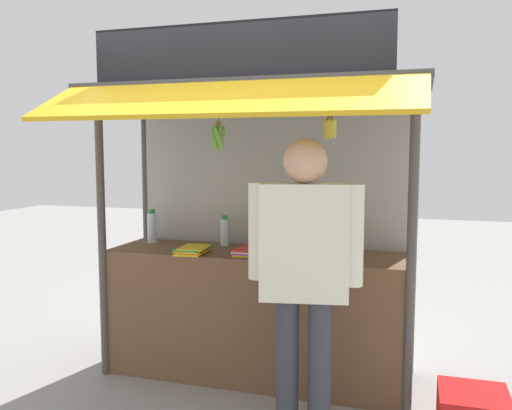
{
  "coord_description": "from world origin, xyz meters",
  "views": [
    {
      "loc": [
        1.16,
        -3.75,
        1.71
      ],
      "look_at": [
        0.0,
        0.0,
        1.3
      ],
      "focal_mm": 37.74,
      "sensor_mm": 36.0,
      "label": 1
    }
  ],
  "objects_px": {
    "water_bottle_rear_center": "(289,232)",
    "magazine_stack_center": "(192,250)",
    "banana_bunch_leftmost": "(330,128)",
    "banana_bunch_rightmost": "(218,137)",
    "water_bottle_back_right": "(225,232)",
    "magazine_stack_far_right": "(253,251)",
    "water_bottle_mid_left": "(152,227)",
    "magazine_stack_left": "(304,253)",
    "vendor_person": "(304,262)"
  },
  "relations": [
    {
      "from": "magazine_stack_left",
      "to": "banana_bunch_leftmost",
      "type": "relative_size",
      "value": 1.11
    },
    {
      "from": "water_bottle_mid_left",
      "to": "water_bottle_rear_center",
      "type": "height_order",
      "value": "water_bottle_mid_left"
    },
    {
      "from": "magazine_stack_center",
      "to": "magazine_stack_left",
      "type": "xyz_separation_m",
      "value": [
        0.82,
        0.08,
        0.01
      ]
    },
    {
      "from": "magazine_stack_center",
      "to": "vendor_person",
      "type": "height_order",
      "value": "vendor_person"
    },
    {
      "from": "water_bottle_back_right",
      "to": "water_bottle_rear_center",
      "type": "bearing_deg",
      "value": 3.61
    },
    {
      "from": "water_bottle_rear_center",
      "to": "magazine_stack_center",
      "type": "relative_size",
      "value": 0.94
    },
    {
      "from": "water_bottle_mid_left",
      "to": "magazine_stack_far_right",
      "type": "distance_m",
      "value": 0.97
    },
    {
      "from": "magazine_stack_center",
      "to": "banana_bunch_rightmost",
      "type": "xyz_separation_m",
      "value": [
        0.29,
        -0.22,
        0.82
      ]
    },
    {
      "from": "magazine_stack_far_right",
      "to": "banana_bunch_leftmost",
      "type": "relative_size",
      "value": 1.18
    },
    {
      "from": "banana_bunch_rightmost",
      "to": "vendor_person",
      "type": "bearing_deg",
      "value": -28.38
    },
    {
      "from": "magazine_stack_far_right",
      "to": "water_bottle_rear_center",
      "type": "bearing_deg",
      "value": 56.98
    },
    {
      "from": "magazine_stack_far_right",
      "to": "magazine_stack_left",
      "type": "height_order",
      "value": "magazine_stack_left"
    },
    {
      "from": "water_bottle_back_right",
      "to": "vendor_person",
      "type": "relative_size",
      "value": 0.13
    },
    {
      "from": "water_bottle_back_right",
      "to": "banana_bunch_leftmost",
      "type": "bearing_deg",
      "value": -32.56
    },
    {
      "from": "banana_bunch_rightmost",
      "to": "water_bottle_rear_center",
      "type": "bearing_deg",
      "value": 61.52
    },
    {
      "from": "water_bottle_rear_center",
      "to": "vendor_person",
      "type": "height_order",
      "value": "vendor_person"
    },
    {
      "from": "water_bottle_rear_center",
      "to": "water_bottle_mid_left",
      "type": "bearing_deg",
      "value": -176.04
    },
    {
      "from": "water_bottle_rear_center",
      "to": "magazine_stack_left",
      "type": "height_order",
      "value": "water_bottle_rear_center"
    },
    {
      "from": "banana_bunch_leftmost",
      "to": "vendor_person",
      "type": "bearing_deg",
      "value": -102.28
    },
    {
      "from": "water_bottle_rear_center",
      "to": "magazine_stack_center",
      "type": "distance_m",
      "value": 0.75
    },
    {
      "from": "water_bottle_rear_center",
      "to": "magazine_stack_far_right",
      "type": "bearing_deg",
      "value": -123.02
    },
    {
      "from": "magazine_stack_far_right",
      "to": "magazine_stack_left",
      "type": "bearing_deg",
      "value": -3.32
    },
    {
      "from": "vendor_person",
      "to": "magazine_stack_far_right",
      "type": "bearing_deg",
      "value": 117.63
    },
    {
      "from": "magazine_stack_center",
      "to": "water_bottle_rear_center",
      "type": "bearing_deg",
      "value": 32.69
    },
    {
      "from": "water_bottle_rear_center",
      "to": "vendor_person",
      "type": "xyz_separation_m",
      "value": [
        0.33,
        -0.98,
        -0.01
      ]
    },
    {
      "from": "water_bottle_mid_left",
      "to": "magazine_stack_center",
      "type": "bearing_deg",
      "value": -33.03
    },
    {
      "from": "water_bottle_back_right",
      "to": "water_bottle_rear_center",
      "type": "height_order",
      "value": "water_bottle_rear_center"
    },
    {
      "from": "water_bottle_mid_left",
      "to": "magazine_stack_center",
      "type": "relative_size",
      "value": 0.95
    },
    {
      "from": "water_bottle_back_right",
      "to": "magazine_stack_far_right",
      "type": "height_order",
      "value": "water_bottle_back_right"
    },
    {
      "from": "water_bottle_rear_center",
      "to": "banana_bunch_rightmost",
      "type": "distance_m",
      "value": 1.0
    },
    {
      "from": "water_bottle_mid_left",
      "to": "banana_bunch_leftmost",
      "type": "height_order",
      "value": "banana_bunch_leftmost"
    },
    {
      "from": "banana_bunch_leftmost",
      "to": "banana_bunch_rightmost",
      "type": "distance_m",
      "value": 0.74
    },
    {
      "from": "water_bottle_mid_left",
      "to": "vendor_person",
      "type": "bearing_deg",
      "value": -31.73
    },
    {
      "from": "water_bottle_back_right",
      "to": "vendor_person",
      "type": "distance_m",
      "value": 1.27
    },
    {
      "from": "magazine_stack_center",
      "to": "water_bottle_back_right",
      "type": "bearing_deg",
      "value": 73.24
    },
    {
      "from": "water_bottle_mid_left",
      "to": "banana_bunch_rightmost",
      "type": "relative_size",
      "value": 0.83
    },
    {
      "from": "water_bottle_back_right",
      "to": "banana_bunch_leftmost",
      "type": "distance_m",
      "value": 1.34
    },
    {
      "from": "magazine_stack_far_right",
      "to": "banana_bunch_rightmost",
      "type": "distance_m",
      "value": 0.89
    },
    {
      "from": "magazine_stack_center",
      "to": "magazine_stack_left",
      "type": "distance_m",
      "value": 0.82
    },
    {
      "from": "water_bottle_rear_center",
      "to": "magazine_stack_center",
      "type": "height_order",
      "value": "water_bottle_rear_center"
    },
    {
      "from": "magazine_stack_center",
      "to": "magazine_stack_left",
      "type": "relative_size",
      "value": 0.98
    },
    {
      "from": "magazine_stack_left",
      "to": "water_bottle_rear_center",
      "type": "bearing_deg",
      "value": 119.88
    },
    {
      "from": "water_bottle_mid_left",
      "to": "magazine_stack_left",
      "type": "relative_size",
      "value": 0.93
    },
    {
      "from": "banana_bunch_leftmost",
      "to": "banana_bunch_rightmost",
      "type": "bearing_deg",
      "value": -180.0
    },
    {
      "from": "water_bottle_rear_center",
      "to": "magazine_stack_left",
      "type": "distance_m",
      "value": 0.39
    },
    {
      "from": "water_bottle_back_right",
      "to": "vendor_person",
      "type": "xyz_separation_m",
      "value": [
        0.84,
        -0.95,
        0.0
      ]
    },
    {
      "from": "magazine_stack_center",
      "to": "magazine_stack_far_right",
      "type": "relative_size",
      "value": 0.92
    },
    {
      "from": "water_bottle_rear_center",
      "to": "magazine_stack_far_right",
      "type": "relative_size",
      "value": 0.87
    },
    {
      "from": "water_bottle_mid_left",
      "to": "magazine_stack_far_right",
      "type": "height_order",
      "value": "water_bottle_mid_left"
    },
    {
      "from": "water_bottle_rear_center",
      "to": "magazine_stack_left",
      "type": "xyz_separation_m",
      "value": [
        0.19,
        -0.33,
        -0.09
      ]
    }
  ]
}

